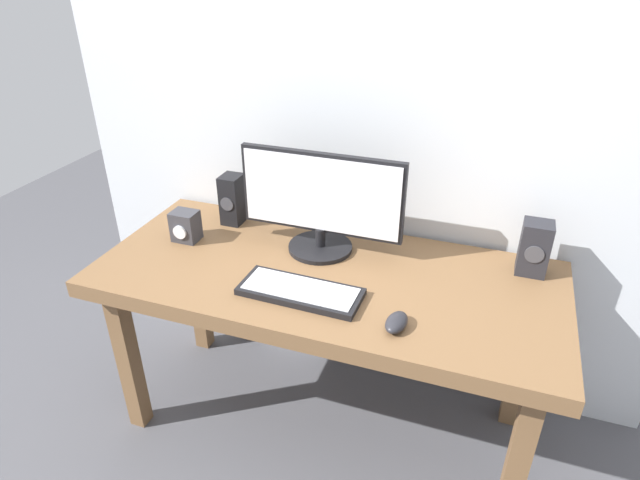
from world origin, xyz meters
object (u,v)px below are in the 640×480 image
monitor (321,202)px  speaker_right (534,248)px  keyboard_primary (300,291)px  mouse (396,322)px  speaker_left (232,199)px  desk (326,291)px  audio_controller (185,226)px

monitor → speaker_right: bearing=6.6°
monitor → keyboard_primary: monitor is taller
mouse → speaker_left: size_ratio=0.53×
monitor → mouse: 0.54m
speaker_left → monitor: bearing=-11.5°
mouse → desk: bearing=150.3°
desk → speaker_left: speaker_left is taller
audio_controller → speaker_left: bearing=62.4°
desk → keyboard_primary: (-0.03, -0.15, 0.09)m
monitor → audio_controller: size_ratio=5.11×
speaker_right → speaker_left: bearing=-179.8°
desk → keyboard_primary: size_ratio=3.99×
keyboard_primary → mouse: (0.32, -0.06, 0.01)m
keyboard_primary → speaker_left: 0.58m
keyboard_primary → speaker_left: (-0.43, 0.38, 0.09)m
audio_controller → keyboard_primary: bearing=-19.7°
mouse → keyboard_primary: bearing=175.8°
speaker_right → speaker_left: 1.11m
speaker_right → keyboard_primary: bearing=-150.7°
speaker_right → audio_controller: 1.23m
keyboard_primary → audio_controller: 0.57m
mouse → speaker_left: bearing=156.4°
speaker_right → audio_controller: bearing=-171.0°
monitor → speaker_right: 0.73m
speaker_right → monitor: bearing=-173.4°
mouse → speaker_left: (-0.75, 0.44, 0.08)m
desk → mouse: mouse is taller
speaker_right → speaker_left: (-1.11, -0.00, 0.01)m
keyboard_primary → mouse: bearing=-11.0°
keyboard_primary → mouse: 0.33m
monitor → keyboard_primary: size_ratio=1.49×
speaker_right → desk: bearing=-160.5°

